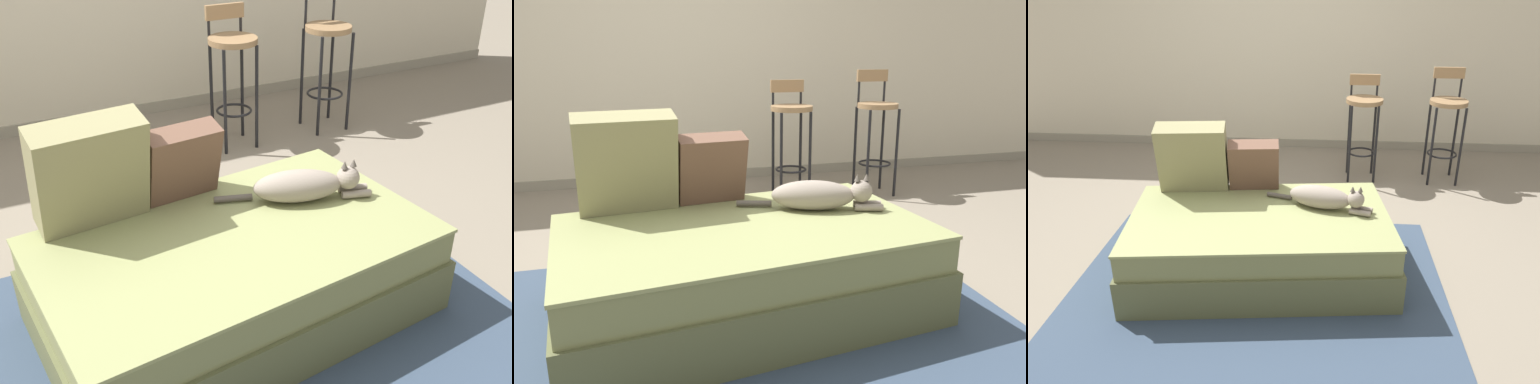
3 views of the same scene
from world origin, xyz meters
TOP-DOWN VIEW (x-y plane):
  - ground_plane at (0.00, 0.00)m, footprint 16.00×16.00m
  - wall_baseboard_trim at (0.00, 2.20)m, footprint 8.00×0.02m
  - area_rug at (0.00, -0.70)m, footprint 2.40×2.11m
  - couch at (0.00, -0.40)m, footprint 1.80×1.20m
  - throw_pillow_corner at (-0.51, -0.05)m, footprint 0.50×0.32m
  - throw_pillow_middle at (-0.09, -0.00)m, footprint 0.37×0.25m
  - cat at (0.42, -0.27)m, footprint 0.72×0.30m
  - bar_stool_near_window at (0.77, 1.34)m, footprint 0.34×0.34m
  - bar_stool_by_doorway at (1.54, 1.34)m, footprint 0.34×0.34m

SIDE VIEW (x-z plane):
  - ground_plane at x=0.00m, z-range 0.00..0.00m
  - area_rug at x=0.00m, z-range 0.00..0.01m
  - wall_baseboard_trim at x=0.00m, z-range 0.00..0.09m
  - couch at x=0.00m, z-range 0.00..0.44m
  - cat at x=0.42m, z-range 0.42..0.60m
  - throw_pillow_middle at x=-0.09m, z-range 0.44..0.81m
  - bar_stool_near_window at x=0.77m, z-range 0.14..1.13m
  - bar_stool_by_doorway at x=1.54m, z-range 0.11..1.17m
  - throw_pillow_corner at x=-0.51m, z-range 0.44..0.94m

